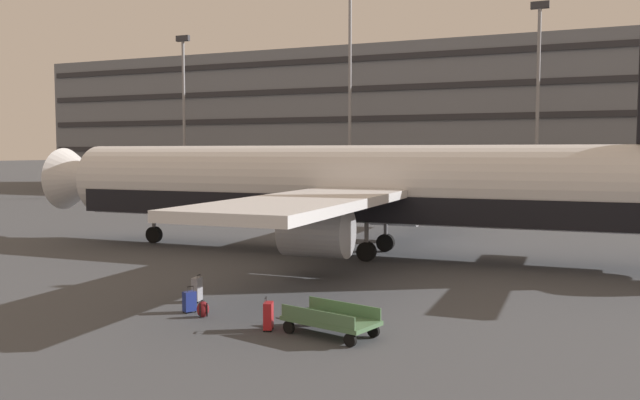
{
  "coord_description": "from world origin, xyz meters",
  "views": [
    {
      "loc": [
        14.07,
        -31.01,
        5.05
      ],
      "look_at": [
        3.4,
        -5.22,
        3.0
      ],
      "focal_mm": 36.86,
      "sensor_mm": 36.0,
      "label": 1
    }
  ],
  "objects_px": {
    "backpack_upright": "(203,309)",
    "suitcase_orange": "(197,289)",
    "suitcase_teal": "(268,316)",
    "suitcase_large": "(189,301)",
    "airliner": "(361,188)",
    "baggage_cart": "(331,320)"
  },
  "relations": [
    {
      "from": "suitcase_orange",
      "to": "airliner",
      "type": "bearing_deg",
      "value": 81.17
    },
    {
      "from": "suitcase_orange",
      "to": "backpack_upright",
      "type": "xyz_separation_m",
      "value": [
        1.3,
        -1.67,
        -0.2
      ]
    },
    {
      "from": "suitcase_large",
      "to": "suitcase_orange",
      "type": "bearing_deg",
      "value": 113.95
    },
    {
      "from": "airliner",
      "to": "suitcase_large",
      "type": "relative_size",
      "value": 43.16
    },
    {
      "from": "suitcase_teal",
      "to": "suitcase_orange",
      "type": "height_order",
      "value": "suitcase_teal"
    },
    {
      "from": "airliner",
      "to": "suitcase_teal",
      "type": "xyz_separation_m",
      "value": [
        2.02,
        -13.87,
        -2.87
      ]
    },
    {
      "from": "suitcase_teal",
      "to": "backpack_upright",
      "type": "bearing_deg",
      "value": 167.49
    },
    {
      "from": "suitcase_large",
      "to": "backpack_upright",
      "type": "distance_m",
      "value": 0.79
    },
    {
      "from": "suitcase_teal",
      "to": "baggage_cart",
      "type": "height_order",
      "value": "suitcase_teal"
    },
    {
      "from": "suitcase_large",
      "to": "backpack_upright",
      "type": "height_order",
      "value": "suitcase_large"
    },
    {
      "from": "airliner",
      "to": "suitcase_teal",
      "type": "distance_m",
      "value": 14.31
    },
    {
      "from": "suitcase_teal",
      "to": "suitcase_large",
      "type": "distance_m",
      "value": 3.36
    },
    {
      "from": "suitcase_teal",
      "to": "baggage_cart",
      "type": "relative_size",
      "value": 0.28
    },
    {
      "from": "suitcase_teal",
      "to": "suitcase_large",
      "type": "bearing_deg",
      "value": 164.51
    },
    {
      "from": "suitcase_orange",
      "to": "backpack_upright",
      "type": "bearing_deg",
      "value": -52.13
    },
    {
      "from": "suitcase_teal",
      "to": "backpack_upright",
      "type": "distance_m",
      "value": 2.6
    },
    {
      "from": "backpack_upright",
      "to": "suitcase_orange",
      "type": "bearing_deg",
      "value": 127.87
    },
    {
      "from": "suitcase_teal",
      "to": "airliner",
      "type": "bearing_deg",
      "value": 98.28
    },
    {
      "from": "airliner",
      "to": "suitcase_teal",
      "type": "relative_size",
      "value": 39.0
    },
    {
      "from": "baggage_cart",
      "to": "suitcase_orange",
      "type": "bearing_deg",
      "value": 160.22
    },
    {
      "from": "airliner",
      "to": "backpack_upright",
      "type": "relative_size",
      "value": 67.14
    },
    {
      "from": "airliner",
      "to": "suitcase_orange",
      "type": "xyz_separation_m",
      "value": [
        -1.81,
        -11.64,
        -2.85
      ]
    }
  ]
}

